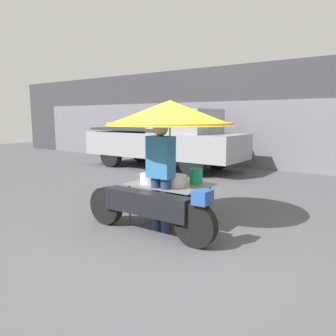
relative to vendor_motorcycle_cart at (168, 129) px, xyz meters
name	(u,v)px	position (x,y,z in m)	size (l,w,h in m)	color
ground_plane	(162,248)	(0.49, -0.82, -1.50)	(36.00, 36.00, 0.00)	#4C4F54
shopfront_building	(311,117)	(0.49, 7.30, 0.18)	(28.00, 2.06, 3.38)	#38383D
vendor_motorcycle_cart	(168,129)	(0.00, 0.00, 0.00)	(2.21, 1.94, 1.92)	black
vendor_person	(161,170)	(0.08, -0.30, -0.59)	(0.38, 0.22, 1.62)	navy
pickup_truck	(167,140)	(-3.31, 4.62, -0.56)	(5.36, 1.86, 1.91)	black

